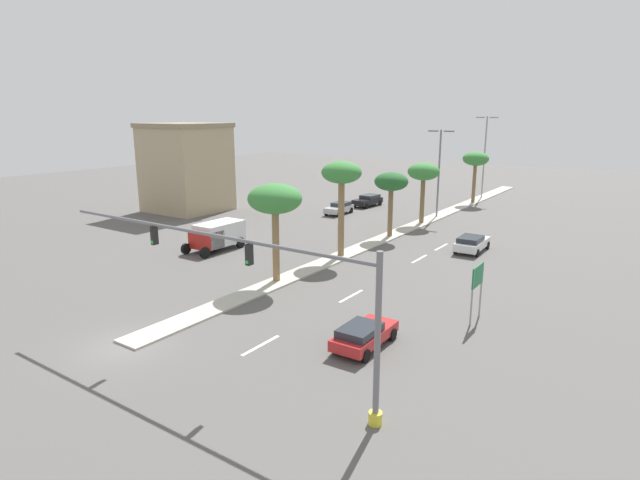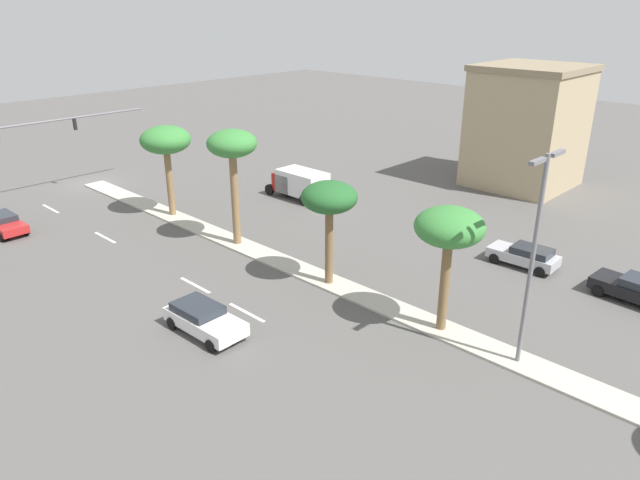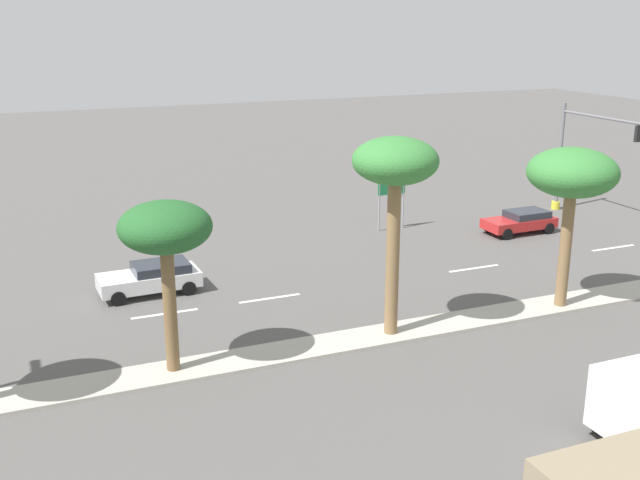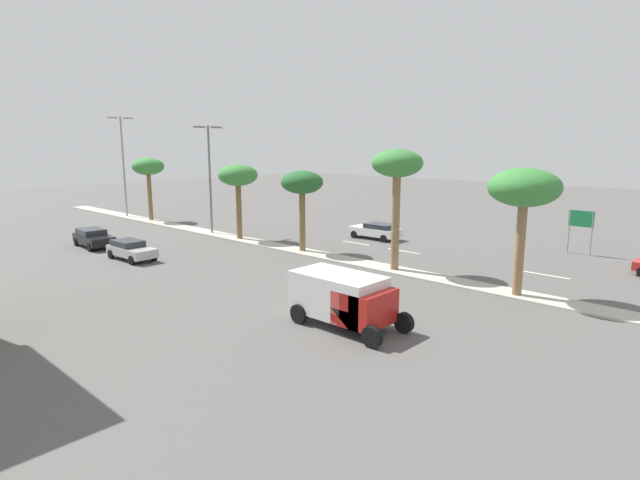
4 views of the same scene
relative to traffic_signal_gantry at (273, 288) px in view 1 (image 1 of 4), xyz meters
name	(u,v)px [view 1 (image 1 of 4)]	position (x,y,z in m)	size (l,w,h in m)	color
ground_plane	(380,240)	(-8.77, 25.93, -4.45)	(160.00, 160.00, 0.00)	#565451
median_curb	(415,225)	(-8.77, 33.69, -4.39)	(1.80, 69.91, 0.12)	#B7B2A3
lane_stripe_right	(261,345)	(-3.19, 2.74, -4.44)	(0.20, 2.80, 0.01)	silver
lane_stripe_center	(351,296)	(-3.19, 11.56, -4.44)	(0.20, 2.80, 0.01)	silver
lane_stripe_mid	(419,259)	(-3.19, 22.20, -4.44)	(0.20, 2.80, 0.01)	silver
lane_stripe_left	(441,247)	(-3.19, 26.83, -4.44)	(0.20, 2.80, 0.01)	silver
traffic_signal_gantry	(273,288)	(0.00, 0.00, 0.00)	(18.63, 0.53, 6.77)	slate
directional_road_sign	(477,281)	(4.68, 12.03, -2.07)	(0.10, 1.73, 3.27)	gray
commercial_building	(186,167)	(-35.11, 26.40, 0.73)	(8.61, 8.20, 10.31)	tan
palm_tree_near	(275,201)	(-8.98, 11.10, 1.27)	(3.68, 3.68, 6.75)	olive
palm_tree_far	(342,176)	(-8.78, 19.15, 2.14)	(3.20, 3.20, 7.66)	olive
palm_tree_mid	(391,183)	(-8.67, 27.65, 0.68)	(3.14, 3.14, 6.02)	brown
palm_tree_left	(424,173)	(-8.76, 35.18, 0.92)	(3.32, 3.32, 6.31)	brown
palm_tree_front	(476,160)	(-8.43, 50.77, 1.18)	(3.28, 3.28, 6.56)	brown
street_lamp_near	(439,166)	(-8.72, 39.28, 1.29)	(2.90, 0.24, 9.57)	slate
street_lamp_trailing	(485,151)	(-8.79, 55.48, 1.98)	(2.90, 0.24, 10.91)	gray
sedan_black_leading	(368,200)	(-18.66, 41.20, -3.69)	(2.26, 4.50, 1.41)	black
sedan_silver_right	(339,208)	(-18.80, 34.71, -3.72)	(1.97, 4.22, 1.35)	#B2B2B7
sedan_white_trailing	(472,243)	(-0.52, 26.82, -3.70)	(2.14, 4.48, 1.38)	silver
sedan_red_rear	(364,334)	(1.19, 5.50, -3.75)	(1.97, 4.19, 1.27)	red
box_truck	(216,235)	(-18.72, 14.91, -3.14)	(2.55, 5.34, 2.35)	#B21E19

